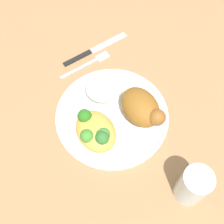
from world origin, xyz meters
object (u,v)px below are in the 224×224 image
object	(u,v)px
mac_cheese_with_broccoli	(96,131)
rice_pile	(104,87)
knife	(90,51)
water_glass	(193,186)
fork	(88,64)
plate	(112,116)
roasted_chicken	(142,108)

from	to	relation	value
mac_cheese_with_broccoli	rice_pile	bearing A→B (deg)	140.74
rice_pile	mac_cheese_with_broccoli	bearing A→B (deg)	-39.26
rice_pile	knife	size ratio (longest dim) A/B	0.46
rice_pile	water_glass	bearing A→B (deg)	5.86
fork	knife	distance (m)	0.04
plate	rice_pile	bearing A→B (deg)	165.96
plate	fork	distance (m)	0.16
mac_cheese_with_broccoli	knife	bearing A→B (deg)	154.57
roasted_chicken	rice_pile	world-z (taller)	roasted_chicken
mac_cheese_with_broccoli	water_glass	bearing A→B (deg)	27.09
plate	mac_cheese_with_broccoli	world-z (taller)	mac_cheese_with_broccoli
plate	water_glass	world-z (taller)	water_glass
rice_pile	mac_cheese_with_broccoli	distance (m)	0.11
roasted_chicken	fork	world-z (taller)	roasted_chicken
plate	water_glass	distance (m)	0.23
rice_pile	fork	size ratio (longest dim) A/B	0.62
fork	water_glass	world-z (taller)	water_glass
roasted_chicken	plate	bearing A→B (deg)	-122.26
mac_cheese_with_broccoli	knife	world-z (taller)	mac_cheese_with_broccoli
mac_cheese_with_broccoli	fork	size ratio (longest dim) A/B	0.72
water_glass	fork	bearing A→B (deg)	-177.13
mac_cheese_with_broccoli	plate	bearing A→B (deg)	116.13
plate	knife	world-z (taller)	plate
mac_cheese_with_broccoli	fork	xyz separation A→B (m)	(-0.19, 0.08, -0.04)
mac_cheese_with_broccoli	fork	world-z (taller)	mac_cheese_with_broccoli
knife	roasted_chicken	bearing A→B (deg)	1.25
rice_pile	mac_cheese_with_broccoli	xyz separation A→B (m)	(0.09, -0.07, 0.00)
fork	rice_pile	bearing A→B (deg)	-5.39
roasted_chicken	rice_pile	xyz separation A→B (m)	(-0.09, -0.04, -0.01)
knife	water_glass	size ratio (longest dim) A/B	1.95
roasted_chicken	knife	size ratio (longest dim) A/B	0.59
roasted_chicken	rice_pile	size ratio (longest dim) A/B	1.27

